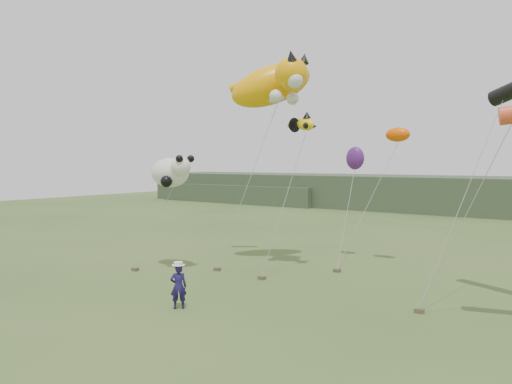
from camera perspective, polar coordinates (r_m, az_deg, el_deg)
ground at (r=20.31m, az=-5.33°, el=-12.80°), size 120.00×120.00×0.00m
headland at (r=61.56m, az=20.82°, el=-0.28°), size 90.00×13.00×4.00m
festival_attendant at (r=19.84m, az=-8.85°, el=-10.62°), size 0.74×0.74×1.74m
sandbag_anchors at (r=24.49m, az=1.08°, el=-9.76°), size 14.69×6.19×0.17m
cat_kite at (r=27.69m, az=2.20°, el=12.29°), size 6.13×4.96×3.49m
fish_kite at (r=26.21m, az=5.07°, el=7.72°), size 2.15×1.40×1.06m
panda_kite at (r=26.47m, az=-9.63°, el=2.27°), size 2.72×1.76×1.69m
misc_kites at (r=29.10m, az=13.25°, el=4.90°), size 3.85×1.03×2.34m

